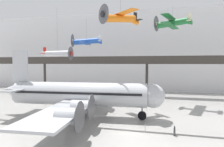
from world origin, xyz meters
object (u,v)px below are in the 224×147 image
suspended_plane_orange_highwing (120,18)px  info_sign_pedestal (174,132)px  suspended_plane_blue_trainer (86,42)px  suspended_plane_silver_racer (57,54)px  stanchion_barrier (145,130)px  airliner_silver_main (78,94)px  suspended_plane_green_biplane (172,23)px

suspended_plane_orange_highwing → info_sign_pedestal: suspended_plane_orange_highwing is taller
suspended_plane_blue_trainer → suspended_plane_silver_racer: size_ratio=0.92×
suspended_plane_blue_trainer → suspended_plane_silver_racer: bearing=70.2°
stanchion_barrier → info_sign_pedestal: (3.46, -0.36, 0.13)m
suspended_plane_silver_racer → info_sign_pedestal: size_ratio=8.53×
airliner_silver_main → info_sign_pedestal: (14.35, -4.91, -3.20)m
suspended_plane_green_biplane → info_sign_pedestal: suspended_plane_green_biplane is taller
airliner_silver_main → suspended_plane_green_biplane: suspended_plane_green_biplane is taller
suspended_plane_orange_highwing → info_sign_pedestal: bearing=85.3°
suspended_plane_silver_racer → airliner_silver_main: bearing=-46.6°
suspended_plane_silver_racer → suspended_plane_green_biplane: bearing=9.9°
suspended_plane_orange_highwing → suspended_plane_blue_trainer: bearing=-96.7°
suspended_plane_orange_highwing → info_sign_pedestal: 20.35m
suspended_plane_blue_trainer → stanchion_barrier: suspended_plane_blue_trainer is taller
suspended_plane_green_biplane → suspended_plane_blue_trainer: size_ratio=0.92×
airliner_silver_main → info_sign_pedestal: airliner_silver_main is taller
suspended_plane_blue_trainer → info_sign_pedestal: bearing=120.0°
airliner_silver_main → stanchion_barrier: 12.27m
suspended_plane_orange_highwing → suspended_plane_green_biplane: bearing=174.9°
airliner_silver_main → suspended_plane_blue_trainer: suspended_plane_blue_trainer is taller
info_sign_pedestal → suspended_plane_blue_trainer: bearing=147.9°
suspended_plane_green_biplane → info_sign_pedestal: 23.71m
suspended_plane_green_biplane → suspended_plane_silver_racer: size_ratio=0.84×
airliner_silver_main → suspended_plane_silver_racer: suspended_plane_silver_racer is taller
suspended_plane_orange_highwing → suspended_plane_silver_racer: (-13.60, 2.81, -5.74)m
suspended_plane_blue_trainer → suspended_plane_silver_racer: suspended_plane_blue_trainer is taller
stanchion_barrier → info_sign_pedestal: bearing=-5.9°
suspended_plane_blue_trainer → airliner_silver_main: bearing=97.0°
suspended_plane_green_biplane → stanchion_barrier: suspended_plane_green_biplane is taller
suspended_plane_orange_highwing → suspended_plane_blue_trainer: suspended_plane_orange_highwing is taller
suspended_plane_orange_highwing → suspended_plane_silver_racer: 15.02m
airliner_silver_main → suspended_plane_blue_trainer: (-5.90, 18.84, 10.41)m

